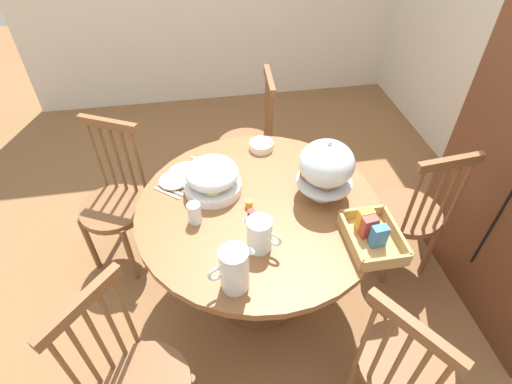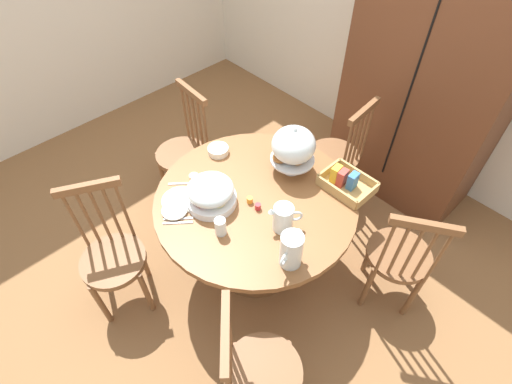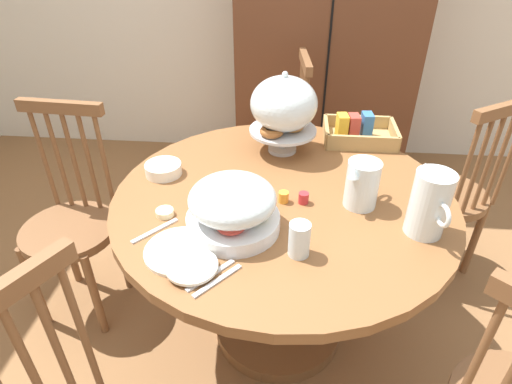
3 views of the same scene
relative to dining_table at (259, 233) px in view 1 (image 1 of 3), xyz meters
name	(u,v)px [view 1 (image 1 of 3)]	position (x,y,z in m)	size (l,w,h in m)	color
ground_plane	(257,283)	(-0.05, 0.00, -0.53)	(10.00, 10.00, 0.00)	brown
dining_table	(259,233)	(0.00, 0.00, 0.00)	(1.23, 1.23, 0.74)	brown
windsor_chair_near_window	(401,368)	(0.78, 0.47, -0.08)	(0.46, 0.46, 0.97)	brown
windsor_chair_by_cabinet	(409,215)	(-0.06, 0.91, -0.08)	(0.40, 0.40, 0.97)	brown
windsor_chair_facing_door	(249,145)	(-0.91, 0.09, -0.08)	(0.40, 0.40, 0.97)	brown
windsor_chair_far_side	(116,205)	(-0.43, -0.81, -0.08)	(0.45, 0.45, 0.97)	brown
pastry_stand_with_dome	(326,165)	(-0.02, 0.33, 0.40)	(0.28, 0.28, 0.34)	silver
fruit_platter_covered	(212,178)	(-0.15, -0.22, 0.29)	(0.30, 0.30, 0.18)	silver
orange_juice_pitcher	(234,271)	(0.45, -0.18, 0.30)	(0.12, 0.20, 0.22)	silver
milk_pitcher	(260,236)	(0.27, -0.05, 0.28)	(0.14, 0.17, 0.17)	silver
cereal_basket	(372,235)	(0.31, 0.46, 0.24)	(0.32, 0.24, 0.12)	tan
china_plate_large	(187,175)	(-0.30, -0.35, 0.21)	(0.22, 0.22, 0.01)	white
china_plate_small	(173,181)	(-0.24, -0.42, 0.22)	(0.15, 0.15, 0.01)	white
cereal_bowl	(261,146)	(-0.47, 0.09, 0.23)	(0.14, 0.14, 0.04)	white
drinking_glass	(194,213)	(0.06, -0.32, 0.26)	(0.06, 0.06, 0.11)	silver
butter_dish	(218,160)	(-0.39, -0.17, 0.22)	(0.06, 0.06, 0.02)	beige
jam_jar_strawberry	(251,214)	(0.07, -0.05, 0.23)	(0.04, 0.04, 0.04)	#B7282D
jam_jar_apricot	(249,204)	(0.00, -0.05, 0.23)	(0.04, 0.04, 0.04)	orange
table_knife	(171,190)	(-0.19, -0.44, 0.21)	(0.17, 0.01, 0.01)	silver
dinner_fork	(167,193)	(-0.17, -0.46, 0.21)	(0.17, 0.01, 0.01)	silver
soup_spoon	(203,161)	(-0.40, -0.26, 0.21)	(0.17, 0.01, 0.01)	silver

